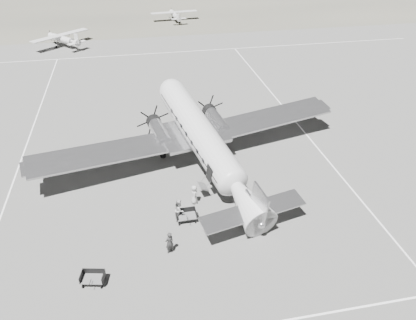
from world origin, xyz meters
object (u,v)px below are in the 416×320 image
(baggage_cart_near, at_px, (186,216))
(ground_crew, at_px, (169,243))
(light_plane_right, at_px, (175,16))
(baggage_cart_far, at_px, (93,279))
(light_plane_left, at_px, (63,40))
(passenger, at_px, (194,194))
(ramp_agent, at_px, (179,210))
(dc3_airliner, at_px, (204,141))

(baggage_cart_near, relative_size, ground_crew, 0.93)
(light_plane_right, bearing_deg, baggage_cart_far, -107.35)
(light_plane_right, bearing_deg, baggage_cart_near, -102.20)
(light_plane_left, xyz_separation_m, baggage_cart_far, (7.38, -55.74, -0.70))
(baggage_cart_far, bearing_deg, ground_crew, 31.87)
(baggage_cart_near, bearing_deg, passenger, 63.10)
(baggage_cart_near, bearing_deg, ramp_agent, 147.14)
(baggage_cart_near, relative_size, baggage_cart_far, 1.06)
(ground_crew, distance_m, ramp_agent, 3.69)
(dc3_airliner, xyz_separation_m, ground_crew, (-4.50, -10.41, -2.08))
(dc3_airliner, distance_m, baggage_cart_far, 15.99)
(baggage_cart_far, relative_size, ramp_agent, 0.82)
(baggage_cart_far, bearing_deg, dc3_airliner, 63.58)
(light_plane_right, distance_m, baggage_cart_far, 71.92)
(baggage_cart_far, distance_m, ground_crew, 5.73)
(dc3_airliner, bearing_deg, light_plane_right, 72.24)
(baggage_cart_near, bearing_deg, light_plane_left, 104.39)
(ramp_agent, height_order, passenger, ramp_agent)
(baggage_cart_near, xyz_separation_m, baggage_cart_far, (-7.06, -5.10, -0.03))
(baggage_cart_near, relative_size, ramp_agent, 0.87)
(baggage_cart_near, bearing_deg, ground_crew, -119.37)
(light_plane_left, xyz_separation_m, passenger, (15.48, -48.46, -0.29))
(ramp_agent, bearing_deg, light_plane_right, 10.41)
(dc3_airliner, xyz_separation_m, light_plane_left, (-17.26, 43.42, -1.85))
(baggage_cart_far, bearing_deg, baggage_cart_near, 48.15)
(light_plane_right, height_order, baggage_cart_near, light_plane_right)
(ramp_agent, xyz_separation_m, passenger, (1.52, 1.89, -0.12))
(baggage_cart_far, bearing_deg, passenger, 54.28)
(light_plane_left, xyz_separation_m, ground_crew, (12.76, -53.83, -0.24))
(light_plane_left, bearing_deg, light_plane_right, -6.65)
(light_plane_left, distance_m, passenger, 50.87)
(dc3_airliner, height_order, baggage_cart_near, dc3_airliner)
(light_plane_left, relative_size, passenger, 6.44)
(light_plane_right, xyz_separation_m, ground_crew, (-9.03, -68.55, -0.13))
(dc3_airliner, xyz_separation_m, ramp_agent, (-3.30, -6.92, -2.02))
(light_plane_left, relative_size, ground_crew, 6.06)
(light_plane_right, relative_size, ramp_agent, 5.16)
(dc3_airliner, xyz_separation_m, passenger, (-1.78, -5.03, -2.14))
(dc3_airliner, distance_m, ramp_agent, 7.93)
(light_plane_right, relative_size, baggage_cart_near, 5.91)
(light_plane_left, height_order, baggage_cart_far, light_plane_left)
(dc3_airliner, bearing_deg, ground_crew, -126.68)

